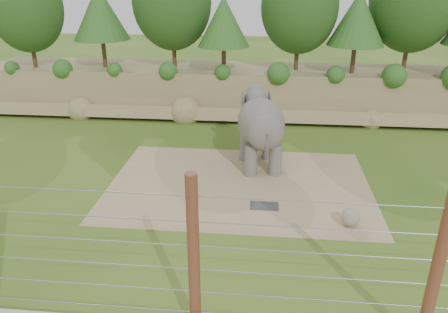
# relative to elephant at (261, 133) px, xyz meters

# --- Properties ---
(ground) EXTENTS (90.00, 90.00, 0.00)m
(ground) POSITION_rel_elephant_xyz_m (-1.23, -4.82, -1.53)
(ground) COLOR #2F6017
(ground) RESTS_ON ground
(back_embankment) EXTENTS (30.00, 5.52, 8.77)m
(back_embankment) POSITION_rel_elephant_xyz_m (-0.64, 7.86, 2.44)
(back_embankment) COLOR #8D7855
(back_embankment) RESTS_ON ground
(dirt_patch) EXTENTS (10.00, 7.00, 0.02)m
(dirt_patch) POSITION_rel_elephant_xyz_m (-0.73, -1.82, -1.52)
(dirt_patch) COLOR tan
(dirt_patch) RESTS_ON ground
(drain_grate) EXTENTS (1.00, 0.60, 0.03)m
(drain_grate) POSITION_rel_elephant_xyz_m (0.26, -3.43, -1.49)
(drain_grate) COLOR #262628
(drain_grate) RESTS_ON dirt_patch
(elephant) EXTENTS (2.27, 4.00, 3.06)m
(elephant) POSITION_rel_elephant_xyz_m (0.00, 0.00, 0.00)
(elephant) COLOR #65605A
(elephant) RESTS_ON ground
(stone_ball) EXTENTS (0.61, 0.61, 0.61)m
(stone_ball) POSITION_rel_elephant_xyz_m (3.04, -4.42, -1.20)
(stone_ball) COLOR gray
(stone_ball) RESTS_ON dirt_patch
(barrier_fence) EXTENTS (20.26, 0.26, 4.00)m
(barrier_fence) POSITION_rel_elephant_xyz_m (-1.23, -9.32, 0.47)
(barrier_fence) COLOR brown
(barrier_fence) RESTS_ON ground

